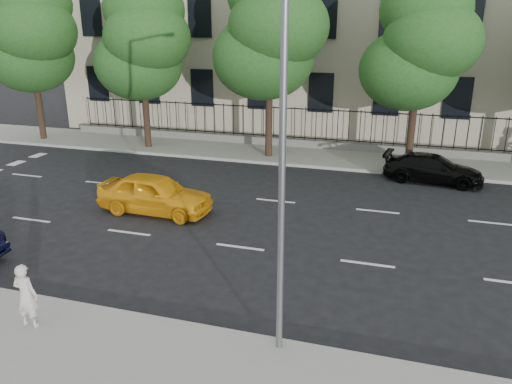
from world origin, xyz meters
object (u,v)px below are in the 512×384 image
yellow_taxi (155,194)px  black_sedan (433,169)px  woman_near (26,295)px  street_light (290,113)px

yellow_taxi → black_sedan: yellow_taxi is taller
yellow_taxi → black_sedan: size_ratio=1.01×
black_sedan → woman_near: 17.31m
black_sedan → woman_near: woman_near is taller
street_light → yellow_taxi: 10.06m
street_light → woman_near: (-5.73, -1.42, -4.22)m
street_light → black_sedan: (3.57, 13.17, -4.53)m
street_light → woman_near: 7.26m
yellow_taxi → street_light: bearing=-132.0°
street_light → yellow_taxi: bearing=136.1°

